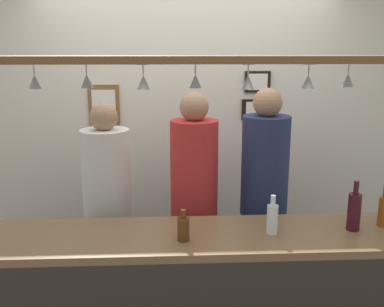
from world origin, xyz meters
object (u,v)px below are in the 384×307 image
at_px(bottle_beer_amber_tall, 383,210).
at_px(picture_frame_upper_small, 258,82).
at_px(person_left_white_patterned_shirt, 107,195).
at_px(picture_frame_caricature, 104,105).
at_px(person_middle_red_shirt, 194,187).
at_px(bottle_wine_dark_red, 354,211).
at_px(bottle_beer_brown_stubby, 183,228).
at_px(bottle_soda_clear, 272,218).
at_px(person_right_navy_shirt, 264,184).
at_px(picture_frame_lower_pair, 259,110).

distance_m(bottle_beer_amber_tall, picture_frame_upper_small, 1.59).
relative_size(person_left_white_patterned_shirt, picture_frame_caricature, 4.87).
bearing_deg(person_middle_red_shirt, bottle_beer_amber_tall, -29.05).
height_order(person_left_white_patterned_shirt, bottle_beer_amber_tall, person_left_white_patterned_shirt).
height_order(person_middle_red_shirt, picture_frame_caricature, person_middle_red_shirt).
distance_m(bottle_wine_dark_red, bottle_beer_brown_stubby, 1.00).
relative_size(person_left_white_patterned_shirt, bottle_soda_clear, 7.19).
relative_size(person_left_white_patterned_shirt, bottle_beer_amber_tall, 6.36).
distance_m(person_left_white_patterned_shirt, person_middle_red_shirt, 0.62).
relative_size(bottle_soda_clear, bottle_beer_amber_tall, 0.88).
bearing_deg(person_right_navy_shirt, picture_frame_caricature, 149.16).
bearing_deg(bottle_soda_clear, bottle_wine_dark_red, 3.18).
distance_m(person_right_navy_shirt, bottle_beer_brown_stubby, 0.97).
relative_size(bottle_wine_dark_red, bottle_beer_brown_stubby, 1.67).
xyz_separation_m(person_left_white_patterned_shirt, picture_frame_lower_pair, (1.22, 0.74, 0.50)).
bearing_deg(picture_frame_lower_pair, picture_frame_caricature, 180.00).
xyz_separation_m(bottle_beer_amber_tall, picture_frame_upper_small, (-0.51, 1.35, 0.66)).
distance_m(person_left_white_patterned_shirt, bottle_wine_dark_red, 1.66).
relative_size(picture_frame_lower_pair, picture_frame_caricature, 0.88).
height_order(bottle_beer_brown_stubby, picture_frame_upper_small, picture_frame_upper_small).
bearing_deg(picture_frame_lower_pair, bottle_wine_dark_red, -78.10).
bearing_deg(bottle_beer_brown_stubby, picture_frame_lower_pair, 64.74).
xyz_separation_m(bottle_wine_dark_red, picture_frame_lower_pair, (-0.29, 1.40, 0.40)).
bearing_deg(bottle_wine_dark_red, picture_frame_caricature, 139.28).
distance_m(person_right_navy_shirt, picture_frame_lower_pair, 0.86).
distance_m(bottle_soda_clear, picture_frame_upper_small, 1.58).
distance_m(person_left_white_patterned_shirt, picture_frame_upper_small, 1.60).
bearing_deg(bottle_soda_clear, bottle_beer_amber_tall, 6.34).
xyz_separation_m(bottle_beer_brown_stubby, picture_frame_upper_small, (0.68, 1.49, 0.69)).
height_order(bottle_soda_clear, bottle_beer_amber_tall, bottle_beer_amber_tall).
relative_size(bottle_soda_clear, bottle_wine_dark_red, 0.77).
relative_size(bottle_wine_dark_red, bottle_beer_amber_tall, 1.15).
xyz_separation_m(person_right_navy_shirt, bottle_beer_amber_tall, (0.59, -0.61, 0.02)).
xyz_separation_m(bottle_wine_dark_red, picture_frame_upper_small, (-0.31, 1.40, 0.64)).
relative_size(bottle_wine_dark_red, picture_frame_caricature, 0.88).
distance_m(person_left_white_patterned_shirt, bottle_beer_amber_tall, 1.83).
relative_size(person_middle_red_shirt, bottle_beer_brown_stubby, 9.58).
bearing_deg(person_left_white_patterned_shirt, picture_frame_upper_small, 31.48).
bearing_deg(bottle_beer_brown_stubby, person_right_navy_shirt, 50.99).
distance_m(person_right_navy_shirt, bottle_beer_amber_tall, 0.85).
bearing_deg(person_left_white_patterned_shirt, bottle_beer_brown_stubby, -55.40).
distance_m(bottle_beer_brown_stubby, bottle_beer_amber_tall, 1.21).
xyz_separation_m(person_right_navy_shirt, bottle_beer_brown_stubby, (-0.61, -0.75, -0.01)).
relative_size(bottle_beer_amber_tall, picture_frame_lower_pair, 0.87).
xyz_separation_m(person_left_white_patterned_shirt, bottle_wine_dark_red, (1.52, -0.66, 0.10)).
bearing_deg(person_left_white_patterned_shirt, bottle_beer_amber_tall, -19.52).
distance_m(person_middle_red_shirt, picture_frame_caricature, 1.15).
bearing_deg(picture_frame_caricature, person_right_navy_shirt, -30.84).
relative_size(bottle_wine_dark_red, picture_frame_upper_small, 1.36).
bearing_deg(bottle_beer_amber_tall, bottle_soda_clear, -173.66).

